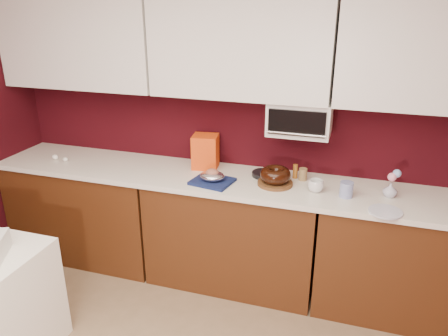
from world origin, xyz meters
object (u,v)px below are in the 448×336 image
pandoro_box (205,152)px  blue_jar (346,190)px  foil_ham_nest (212,176)px  flower_vase (390,189)px  toaster_oven (300,118)px  coffee_mug (316,185)px  bundt_cake (275,175)px

pandoro_box → blue_jar: bearing=-20.8°
foil_ham_nest → flower_vase: 1.26m
toaster_oven → flower_vase: toaster_oven is taller
toaster_oven → pandoro_box: bearing=180.0°
blue_jar → flower_vase: 0.30m
toaster_oven → flower_vase: 0.80m
foil_ham_nest → coffee_mug: bearing=5.4°
toaster_oven → bundt_cake: 0.45m
toaster_oven → foil_ham_nest: 0.77m
foil_ham_nest → coffee_mug: (0.75, 0.07, -0.00)m
pandoro_box → toaster_oven: bearing=-8.7°
blue_jar → flower_vase: size_ratio=0.95×
bundt_cake → coffee_mug: bundt_cake is taller
pandoro_box → blue_jar: pandoro_box is taller
coffee_mug → flower_vase: (0.50, 0.07, 0.00)m
toaster_oven → pandoro_box: toaster_oven is taller
pandoro_box → bundt_cake: bearing=-25.4°
coffee_mug → flower_vase: size_ratio=0.93×
pandoro_box → flower_vase: size_ratio=2.36×
coffee_mug → blue_jar: 0.21m
foil_ham_nest → flower_vase: flower_vase is taller
bundt_cake → coffee_mug: (0.30, -0.03, -0.03)m
foil_ham_nest → flower_vase: bearing=6.4°
bundt_cake → pandoro_box: pandoro_box is taller
bundt_cake → coffee_mug: 0.30m
foil_ham_nest → coffee_mug: coffee_mug is taller
toaster_oven → blue_jar: 0.62m
pandoro_box → coffee_mug: size_ratio=2.55×
pandoro_box → coffee_mug: pandoro_box is taller
bundt_cake → flower_vase: (0.80, 0.03, -0.02)m
foil_ham_nest → blue_jar: size_ratio=1.69×
pandoro_box → flower_vase: bearing=-14.7°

